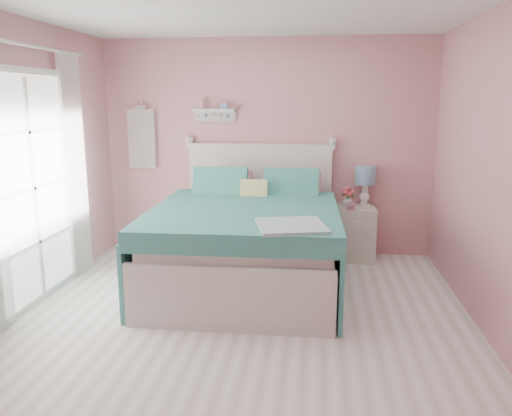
% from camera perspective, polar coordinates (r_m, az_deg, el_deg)
% --- Properties ---
extents(floor, '(4.50, 4.50, 0.00)m').
position_cam_1_polar(floor, '(4.31, -1.98, -13.56)').
color(floor, beige).
rests_on(floor, ground).
extents(room_shell, '(4.50, 4.50, 4.50)m').
position_cam_1_polar(room_shell, '(3.89, -2.15, 7.95)').
color(room_shell, '#D4868E').
rests_on(room_shell, floor).
extents(bed, '(1.87, 2.35, 1.35)m').
position_cam_1_polar(bed, '(5.16, -0.98, -3.93)').
color(bed, silver).
rests_on(bed, floor).
extents(nightstand, '(0.44, 0.44, 0.64)m').
position_cam_1_polar(nightstand, '(6.06, 11.31, -2.83)').
color(nightstand, silver).
rests_on(nightstand, floor).
extents(table_lamp, '(0.23, 0.23, 0.47)m').
position_cam_1_polar(table_lamp, '(6.03, 12.38, 3.32)').
color(table_lamp, white).
rests_on(table_lamp, nightstand).
extents(vase, '(0.14, 0.14, 0.13)m').
position_cam_1_polar(vase, '(5.99, 10.41, 0.81)').
color(vase, silver).
rests_on(vase, nightstand).
extents(teacup, '(0.14, 0.14, 0.08)m').
position_cam_1_polar(teacup, '(5.82, 10.75, 0.21)').
color(teacup, '#C08194').
rests_on(teacup, nightstand).
extents(roses, '(0.14, 0.11, 0.12)m').
position_cam_1_polar(roses, '(5.97, 10.43, 1.84)').
color(roses, '#CF4657').
rests_on(roses, vase).
extents(wall_shelf, '(0.50, 0.15, 0.25)m').
position_cam_1_polar(wall_shelf, '(6.14, -4.78, 10.92)').
color(wall_shelf, silver).
rests_on(wall_shelf, room_shell).
extents(hanging_dress, '(0.34, 0.03, 0.72)m').
position_cam_1_polar(hanging_dress, '(6.40, -12.93, 7.71)').
color(hanging_dress, white).
rests_on(hanging_dress, room_shell).
extents(french_door, '(0.04, 1.32, 2.16)m').
position_cam_1_polar(french_door, '(5.02, -24.15, 2.00)').
color(french_door, silver).
rests_on(french_door, floor).
extents(curtain_far, '(0.04, 0.40, 2.32)m').
position_cam_1_polar(curtain_far, '(5.62, -19.95, 4.43)').
color(curtain_far, white).
rests_on(curtain_far, floor).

